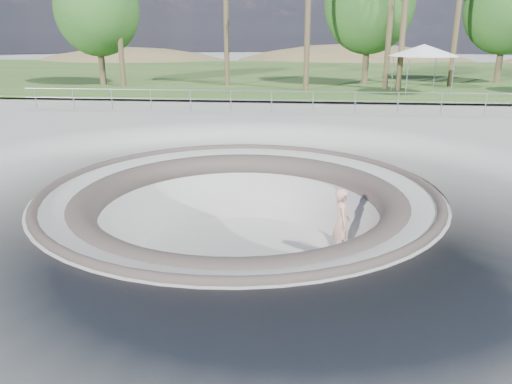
% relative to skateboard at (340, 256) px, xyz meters
% --- Properties ---
extents(ground, '(180.00, 180.00, 0.00)m').
position_rel_skateboard_xyz_m(ground, '(-2.68, -0.13, 1.84)').
color(ground, '#A4A49F').
rests_on(ground, ground).
extents(skate_bowl, '(14.00, 14.00, 4.10)m').
position_rel_skateboard_xyz_m(skate_bowl, '(-2.68, -0.13, 0.01)').
color(skate_bowl, '#A4A49F').
rests_on(skate_bowl, ground).
extents(grass_strip, '(180.00, 36.00, 0.12)m').
position_rel_skateboard_xyz_m(grass_strip, '(-2.68, 33.87, 2.06)').
color(grass_strip, '#2F5421').
rests_on(grass_strip, ground).
extents(distant_hills, '(103.20, 45.00, 28.60)m').
position_rel_skateboard_xyz_m(distant_hills, '(1.09, 57.04, -5.18)').
color(distant_hills, brown).
rests_on(distant_hills, ground).
extents(safety_railing, '(25.00, 0.06, 1.03)m').
position_rel_skateboard_xyz_m(safety_railing, '(-2.68, 11.87, 2.53)').
color(safety_railing, gray).
rests_on(safety_railing, ground).
extents(skateboard, '(0.79, 0.35, 0.08)m').
position_rel_skateboard_xyz_m(skateboard, '(0.00, 0.00, 0.00)').
color(skateboard, brown).
rests_on(skateboard, ground).
extents(skater, '(0.52, 0.73, 1.88)m').
position_rel_skateboard_xyz_m(skater, '(0.00, 0.00, 0.96)').
color(skater, tan).
rests_on(skater, skateboard).
extents(canopy_white, '(5.67, 5.67, 2.89)m').
position_rel_skateboard_xyz_m(canopy_white, '(5.87, 19.20, 4.65)').
color(canopy_white, gray).
rests_on(canopy_white, ground).
extents(bushy_tree_left, '(5.75, 5.23, 8.29)m').
position_rel_skateboard_xyz_m(bushy_tree_left, '(-15.40, 22.46, 7.15)').
color(bushy_tree_left, brown).
rests_on(bushy_tree_left, ground).
extents(bushy_tree_mid, '(6.12, 5.57, 8.83)m').
position_rel_skateboard_xyz_m(bushy_tree_mid, '(3.09, 24.40, 7.49)').
color(bushy_tree_mid, brown).
rests_on(bushy_tree_mid, ground).
extents(bushy_tree_right, '(5.90, 5.37, 8.51)m').
position_rel_skateboard_xyz_m(bushy_tree_right, '(12.91, 26.61, 7.29)').
color(bushy_tree_right, brown).
rests_on(bushy_tree_right, ground).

